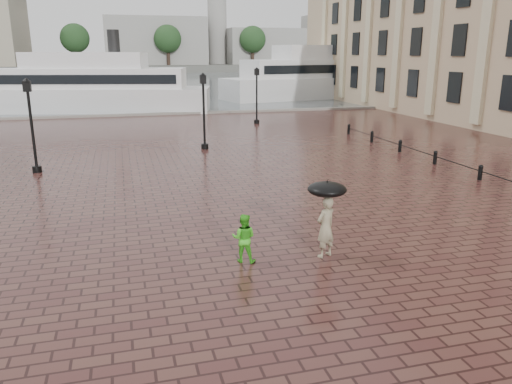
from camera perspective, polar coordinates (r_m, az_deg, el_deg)
ground at (r=16.98m, az=-8.12°, el=-4.08°), size 300.00×300.00×0.00m
harbour_water at (r=108.06m, az=-14.43°, el=12.18°), size 240.00×240.00×0.00m
quay_edge at (r=48.27m, az=-12.97°, el=8.51°), size 80.00×0.60×0.30m
far_shore at (r=175.97m, az=-14.91°, el=13.65°), size 300.00×60.00×2.00m
distant_skyline at (r=173.29m, az=1.76°, el=16.92°), size 102.50×22.00×33.00m
far_trees at (r=153.95m, az=-15.04°, el=16.56°), size 188.00×8.00×13.50m
bollard_row at (r=27.92m, az=19.80°, el=3.81°), size 0.22×21.22×0.73m
street_lamps at (r=33.57m, az=-14.68°, el=9.42°), size 21.44×14.44×4.40m
adult_pedestrian at (r=14.37m, az=7.95°, el=-4.01°), size 0.77×0.66×1.78m
child_pedestrian at (r=13.97m, az=-1.41°, el=-5.28°), size 0.83×0.76×1.40m
ferry_near at (r=53.08m, az=-18.64°, el=11.26°), size 24.45×10.88×7.80m
ferry_far at (r=67.00m, az=7.91°, el=12.97°), size 28.05×11.72×8.95m
umbrella at (r=14.04m, az=8.12°, el=0.31°), size 1.10×1.10×1.17m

